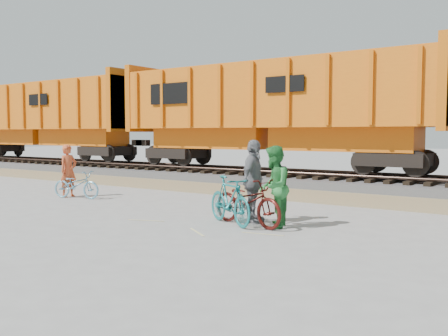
{
  "coord_description": "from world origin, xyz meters",
  "views": [
    {
      "loc": [
        6.99,
        -9.15,
        2.02
      ],
      "look_at": [
        -0.4,
        1.5,
        1.11
      ],
      "focal_mm": 40.0,
      "sensor_mm": 36.0,
      "label": 1
    }
  ],
  "objects": [
    {
      "name": "bicycle_maroon",
      "position": [
        1.25,
        0.02,
        0.53
      ],
      "size": [
        2.12,
        1.18,
        1.05
      ],
      "primitive_type": "imported",
      "rotation": [
        0.0,
        0.0,
        1.32
      ],
      "color": "#47110D",
      "rests_on": "ground"
    },
    {
      "name": "ground",
      "position": [
        0.0,
        0.0,
        0.0
      ],
      "size": [
        120.0,
        120.0,
        0.0
      ],
      "primitive_type": "plane",
      "color": "#9E9E99",
      "rests_on": "ground"
    },
    {
      "name": "track",
      "position": [
        0.0,
        9.0,
        0.47
      ],
      "size": [
        120.0,
        2.6,
        0.24
      ],
      "color": "black",
      "rests_on": "ballast_bed"
    },
    {
      "name": "hopper_car_center",
      "position": [
        -3.19,
        9.0,
        3.01
      ],
      "size": [
        14.0,
        3.13,
        4.65
      ],
      "color": "black",
      "rests_on": "track"
    },
    {
      "name": "person_woman",
      "position": [
        1.15,
        0.42,
        0.94
      ],
      "size": [
        0.68,
        1.17,
        1.88
      ],
      "primitive_type": "imported",
      "rotation": [
        0.0,
        0.0,
        1.79
      ],
      "color": "slate",
      "rests_on": "ground"
    },
    {
      "name": "bicycle_teal",
      "position": [
        0.85,
        -0.09,
        0.54
      ],
      "size": [
        1.82,
        1.28,
        1.07
      ],
      "primitive_type": "imported",
      "rotation": [
        0.0,
        0.0,
        1.09
      ],
      "color": "#197374",
      "rests_on": "ground"
    },
    {
      "name": "person_solo",
      "position": [
        -6.04,
        0.97,
        0.83
      ],
      "size": [
        0.4,
        0.61,
        1.66
      ],
      "primitive_type": "imported",
      "rotation": [
        0.0,
        0.0,
        1.56
      ],
      "color": "#C74F28",
      "rests_on": "ground"
    },
    {
      "name": "person_man",
      "position": [
        1.85,
        0.11,
        0.88
      ],
      "size": [
        0.92,
        1.03,
        1.76
      ],
      "primitive_type": "imported",
      "rotation": [
        0.0,
        0.0,
        -1.22
      ],
      "color": "#2A7E37",
      "rests_on": "ground"
    },
    {
      "name": "ballast_bed",
      "position": [
        0.0,
        9.0,
        0.15
      ],
      "size": [
        120.0,
        4.0,
        0.3
      ],
      "primitive_type": "cube",
      "color": "slate",
      "rests_on": "ground"
    },
    {
      "name": "gravel_strip",
      "position": [
        0.0,
        5.5,
        0.01
      ],
      "size": [
        120.0,
        3.0,
        0.02
      ],
      "primitive_type": "cube",
      "color": "tan",
      "rests_on": "ground"
    },
    {
      "name": "bicycle_blue",
      "position": [
        -5.54,
        0.87,
        0.43
      ],
      "size": [
        1.72,
        0.95,
        0.86
      ],
      "primitive_type": "imported",
      "rotation": [
        0.0,
        0.0,
        1.82
      ],
      "color": "#6CA8C1",
      "rests_on": "ground"
    },
    {
      "name": "hopper_car_left",
      "position": [
        -18.19,
        9.0,
        3.01
      ],
      "size": [
        14.0,
        3.13,
        4.65
      ],
      "color": "black",
      "rests_on": "track"
    }
  ]
}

